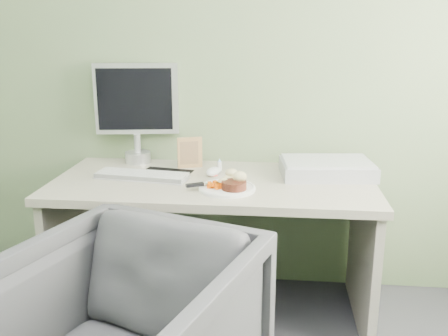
# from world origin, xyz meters

# --- Properties ---
(wall_back) EXTENTS (3.50, 0.00, 3.50)m
(wall_back) POSITION_xyz_m (0.00, 2.00, 1.35)
(wall_back) COLOR #71855D
(wall_back) RESTS_ON floor
(desk) EXTENTS (1.60, 0.75, 0.73)m
(desk) POSITION_xyz_m (0.00, 1.62, 0.55)
(desk) COLOR #B8AC9A
(desk) RESTS_ON floor
(plate) EXTENTS (0.27, 0.27, 0.01)m
(plate) POSITION_xyz_m (0.08, 1.47, 0.74)
(plate) COLOR white
(plate) RESTS_ON desk
(steak) EXTENTS (0.13, 0.13, 0.04)m
(steak) POSITION_xyz_m (0.12, 1.44, 0.76)
(steak) COLOR black
(steak) RESTS_ON plate
(potato_pile) EXTENTS (0.14, 0.11, 0.07)m
(potato_pile) POSITION_xyz_m (0.11, 1.52, 0.78)
(potato_pile) COLOR tan
(potato_pile) RESTS_ON plate
(carrot_heap) EXTENTS (0.07, 0.07, 0.04)m
(carrot_heap) POSITION_xyz_m (0.03, 1.46, 0.77)
(carrot_heap) COLOR #FF6005
(carrot_heap) RESTS_ON plate
(steak_knife) EXTENTS (0.21, 0.12, 0.02)m
(steak_knife) POSITION_xyz_m (-0.03, 1.47, 0.76)
(steak_knife) COLOR silver
(steak_knife) RESTS_ON plate
(mousepad) EXTENTS (0.29, 0.27, 0.00)m
(mousepad) POSITION_xyz_m (-0.27, 1.70, 0.73)
(mousepad) COLOR black
(mousepad) RESTS_ON desk
(keyboard) EXTENTS (0.48, 0.20, 0.02)m
(keyboard) POSITION_xyz_m (-0.36, 1.62, 0.75)
(keyboard) COLOR white
(keyboard) RESTS_ON desk
(computer_mouse) EXTENTS (0.09, 0.13, 0.04)m
(computer_mouse) POSITION_xyz_m (-0.01, 1.71, 0.75)
(computer_mouse) COLOR white
(computer_mouse) RESTS_ON desk
(photo_frame) EXTENTS (0.13, 0.06, 0.17)m
(photo_frame) POSITION_xyz_m (-0.16, 1.85, 0.81)
(photo_frame) COLOR #A37B4C
(photo_frame) RESTS_ON desk
(eyedrop_bottle) EXTENTS (0.02, 0.02, 0.07)m
(eyedrop_bottle) POSITION_xyz_m (0.01, 1.79, 0.76)
(eyedrop_bottle) COLOR white
(eyedrop_bottle) RESTS_ON desk
(scanner) EXTENTS (0.49, 0.35, 0.07)m
(scanner) POSITION_xyz_m (0.57, 1.76, 0.77)
(scanner) COLOR #A3A4AA
(scanner) RESTS_ON desk
(monitor) EXTENTS (0.46, 0.15, 0.55)m
(monitor) POSITION_xyz_m (-0.47, 1.94, 1.04)
(monitor) COLOR silver
(monitor) RESTS_ON desk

